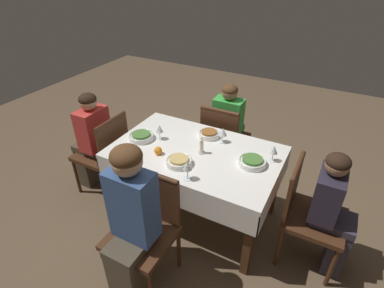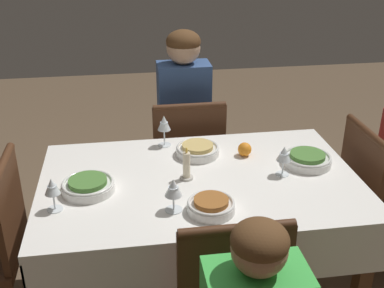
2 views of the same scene
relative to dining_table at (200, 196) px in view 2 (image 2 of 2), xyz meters
name	(u,v)px [view 2 (image 2 of 2)]	position (x,y,z in m)	size (l,w,h in m)	color
dining_table	(200,196)	(0.00, 0.00, 0.00)	(1.40, 0.88, 0.73)	white
chair_north	(187,156)	(0.04, 0.69, -0.15)	(0.44, 0.44, 0.87)	#472816
chair_east	(381,197)	(0.95, 0.10, -0.15)	(0.44, 0.44, 0.87)	#472816
person_adult_denim	(183,116)	(0.04, 0.84, 0.05)	(0.30, 0.34, 1.21)	#4C4233
bowl_north	(198,150)	(0.03, 0.23, 0.12)	(0.21, 0.21, 0.06)	white
wine_glass_north	(164,124)	(-0.12, 0.36, 0.21)	(0.07, 0.07, 0.16)	white
bowl_south	(212,205)	(0.00, -0.26, 0.12)	(0.19, 0.19, 0.06)	white
wine_glass_south	(173,189)	(-0.14, -0.23, 0.19)	(0.07, 0.07, 0.14)	white
bowl_east	(307,159)	(0.51, 0.06, 0.12)	(0.22, 0.22, 0.06)	white
wine_glass_east	(284,155)	(0.37, -0.02, 0.19)	(0.07, 0.07, 0.14)	white
bowl_west	(88,185)	(-0.48, -0.04, 0.12)	(0.22, 0.22, 0.06)	white
wine_glass_west	(52,188)	(-0.60, -0.16, 0.19)	(0.06, 0.06, 0.14)	white
candle_centerpiece	(187,167)	(-0.06, 0.01, 0.15)	(0.06, 0.06, 0.15)	beige
orange_fruit	(245,149)	(0.25, 0.19, 0.12)	(0.07, 0.07, 0.07)	orange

